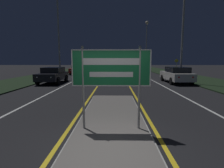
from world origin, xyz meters
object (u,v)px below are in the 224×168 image
at_px(car_receding_0, 176,75).
at_px(car_receding_1, 129,69).
at_px(car_approaching_0, 53,75).
at_px(warning_sign, 176,65).
at_px(streetlight_right_far, 147,37).
at_px(streetlight_right_near, 184,14).
at_px(streetlight_left_near, 58,27).
at_px(car_approaching_1, 78,69).
at_px(highway_sign, 111,71).

relative_size(car_receding_0, car_receding_1, 1.04).
height_order(car_receding_1, car_approaching_0, car_approaching_0).
bearing_deg(warning_sign, streetlight_right_far, 104.71).
bearing_deg(streetlight_right_near, streetlight_left_near, 164.85).
bearing_deg(streetlight_left_near, streetlight_right_near, -15.15).
relative_size(streetlight_left_near, car_receding_1, 2.11).
relative_size(streetlight_right_near, car_receding_1, 1.95).
bearing_deg(warning_sign, streetlight_right_near, -106.81).
relative_size(streetlight_right_far, car_receding_0, 2.04).
bearing_deg(car_approaching_1, car_approaching_0, -90.09).
bearing_deg(highway_sign, car_receding_0, 62.85).
relative_size(streetlight_left_near, warning_sign, 4.23).
bearing_deg(highway_sign, car_approaching_0, 116.88).
height_order(car_approaching_0, car_approaching_1, car_approaching_0).
bearing_deg(streetlight_right_far, streetlight_left_near, -128.52).
bearing_deg(car_approaching_1, streetlight_right_far, 33.38).
distance_m(highway_sign, car_receding_1, 24.31).
relative_size(streetlight_right_near, car_approaching_0, 2.14).
distance_m(streetlight_left_near, car_approaching_1, 9.25).
relative_size(highway_sign, streetlight_right_far, 0.25).
xyz_separation_m(car_receding_0, car_approaching_1, (-11.80, 10.82, -0.05)).
bearing_deg(streetlight_left_near, highway_sign, -67.44).
height_order(streetlight_right_far, car_approaching_1, streetlight_right_far).
xyz_separation_m(streetlight_right_near, streetlight_right_far, (0.11, 19.16, 0.62)).
xyz_separation_m(car_receding_1, car_approaching_1, (-8.31, -1.61, -0.04)).
distance_m(streetlight_right_far, warning_sign, 11.71).
height_order(highway_sign, warning_sign, highway_sign).
bearing_deg(streetlight_right_far, car_approaching_1, -146.62).
xyz_separation_m(streetlight_right_near, car_receding_1, (-3.78, 12.73, -5.46)).
bearing_deg(streetlight_right_near, car_receding_1, 106.52).
xyz_separation_m(streetlight_right_far, car_receding_1, (-3.89, -6.43, -6.08)).
bearing_deg(car_approaching_1, highway_sign, -75.62).
height_order(car_approaching_0, warning_sign, warning_sign).
relative_size(car_approaching_1, warning_sign, 2.00).
relative_size(highway_sign, streetlight_left_near, 0.25).
distance_m(streetlight_left_near, car_receding_0, 13.50).
height_order(streetlight_right_near, streetlight_right_far, streetlight_right_far).
bearing_deg(car_approaching_0, streetlight_right_near, -0.07).
bearing_deg(highway_sign, streetlight_right_far, 78.15).
distance_m(streetlight_left_near, streetlight_right_far, 20.21).
height_order(streetlight_right_far, car_receding_1, streetlight_right_far).
bearing_deg(highway_sign, streetlight_right_near, 61.11).
bearing_deg(streetlight_right_far, car_receding_1, -121.16).
relative_size(streetlight_right_near, car_receding_0, 1.87).
bearing_deg(highway_sign, car_approaching_1, 104.38).
bearing_deg(highway_sign, warning_sign, 66.20).
height_order(streetlight_right_far, car_receding_0, streetlight_right_far).
relative_size(car_approaching_0, warning_sign, 1.83).
relative_size(streetlight_right_near, streetlight_right_far, 0.92).
relative_size(streetlight_left_near, car_approaching_0, 2.31).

